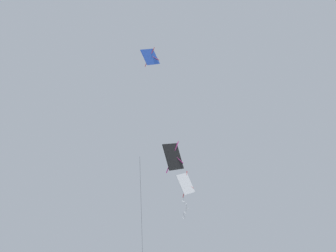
{
  "coord_description": "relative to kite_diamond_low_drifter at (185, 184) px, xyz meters",
  "views": [
    {
      "loc": [
        5.24,
        -21.74,
        7.47
      ],
      "look_at": [
        -2.9,
        -0.17,
        36.97
      ],
      "focal_mm": 58.9,
      "sensor_mm": 36.0,
      "label": 1
    }
  ],
  "objects": [
    {
      "name": "kite_diamond_near_left",
      "position": [
        0.56,
        -3.9,
        -1.7
      ],
      "size": [
        2.45,
        2.78,
        7.67
      ],
      "rotation": [
        0.3,
        0.0,
        1.55
      ],
      "color": "black"
    },
    {
      "name": "kite_diamond_low_drifter",
      "position": [
        0.0,
        0.0,
        0.0
      ],
      "size": [
        0.71,
        1.86,
        4.0
      ],
      "rotation": [
        0.17,
        0.0,
        1.34
      ],
      "color": "white"
    },
    {
      "name": "kite_diamond_upper_right",
      "position": [
        -1.63,
        -2.99,
        12.35
      ],
      "size": [
        1.06,
        1.74,
        2.15
      ],
      "rotation": [
        0.39,
        0.0,
        1.31
      ],
      "color": "blue"
    }
  ]
}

